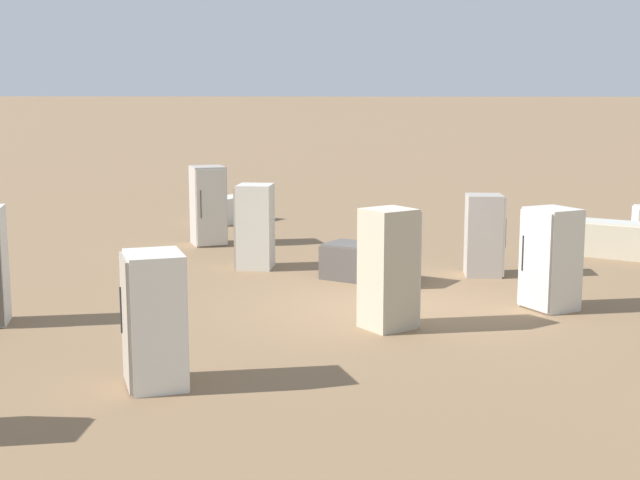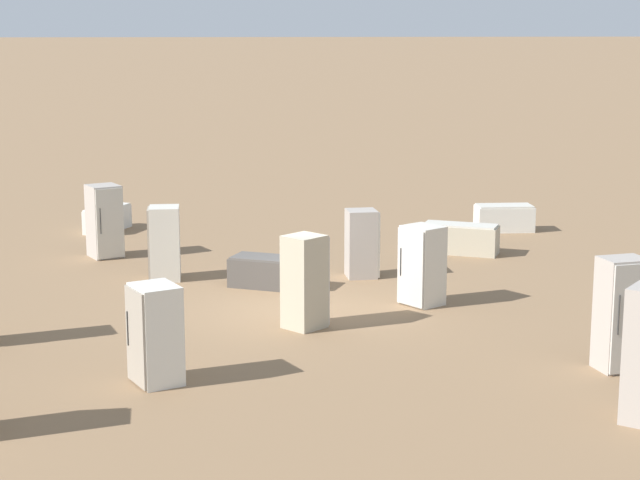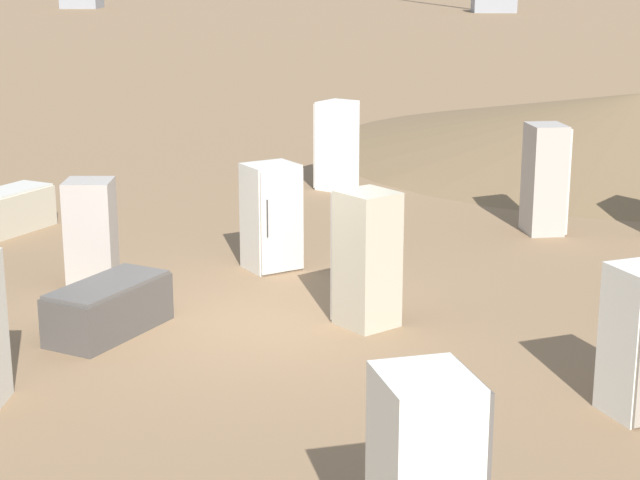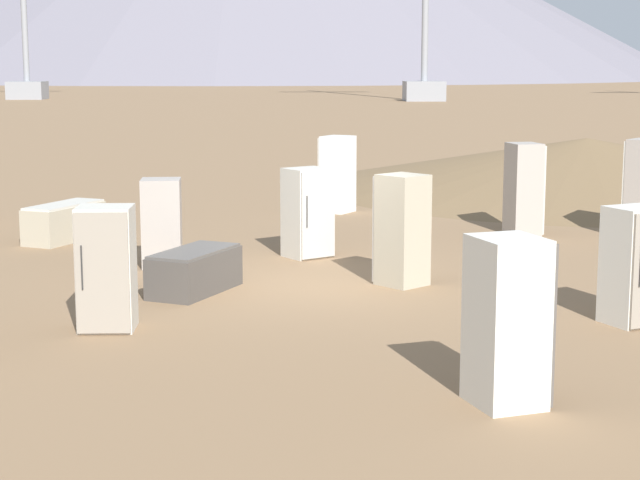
{
  "view_description": "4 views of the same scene",
  "coord_description": "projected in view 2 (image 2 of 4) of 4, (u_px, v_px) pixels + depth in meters",
  "views": [
    {
      "loc": [
        13.88,
        0.38,
        3.38
      ],
      "look_at": [
        -0.58,
        -1.16,
        0.93
      ],
      "focal_mm": 50.0,
      "sensor_mm": 36.0,
      "label": 1
    },
    {
      "loc": [
        20.3,
        -1.77,
        5.46
      ],
      "look_at": [
        0.06,
        0.46,
        1.37
      ],
      "focal_mm": 60.0,
      "sensor_mm": 36.0,
      "label": 2
    },
    {
      "loc": [
        1.34,
        -12.82,
        4.53
      ],
      "look_at": [
        0.78,
        0.86,
        0.89
      ],
      "focal_mm": 60.0,
      "sensor_mm": 36.0,
      "label": 3
    },
    {
      "loc": [
        -0.44,
        -16.27,
        3.44
      ],
      "look_at": [
        0.08,
        -1.18,
        0.92
      ],
      "focal_mm": 60.0,
      "sensor_mm": 36.0,
      "label": 4
    }
  ],
  "objects": [
    {
      "name": "discarded_fridge_5",
      "position": [
        164.0,
        243.0,
        23.26
      ],
      "size": [
        0.7,
        0.7,
        1.61
      ],
      "rotation": [
        0.0,
        0.0,
        3.14
      ],
      "color": "beige",
      "rests_on": "ground_plane"
    },
    {
      "name": "discarded_fridge_0",
      "position": [
        270.0,
        272.0,
        22.68
      ],
      "size": [
        1.4,
        1.83,
        0.65
      ],
      "rotation": [
        0.0,
        0.0,
        5.84
      ],
      "color": "#4C4742",
      "rests_on": "ground_plane"
    },
    {
      "name": "ground_plane",
      "position": [
        297.0,
        308.0,
        21.04
      ],
      "size": [
        1000.0,
        1000.0,
        0.0
      ],
      "primitive_type": "plane",
      "color": "#846647"
    },
    {
      "name": "discarded_fridge_7",
      "position": [
        362.0,
        244.0,
        23.51
      ],
      "size": [
        0.68,
        0.72,
        1.5
      ],
      "rotation": [
        0.0,
        0.0,
        0.04
      ],
      "color": "#A89E93",
      "rests_on": "ground_plane"
    },
    {
      "name": "discarded_fridge_14",
      "position": [
        105.0,
        221.0,
        25.54
      ],
      "size": [
        1.0,
        0.95,
        1.74
      ],
      "rotation": [
        0.0,
        0.0,
        5.15
      ],
      "color": "#A89E93",
      "rests_on": "ground_plane"
    },
    {
      "name": "discarded_fridge_9",
      "position": [
        422.0,
        265.0,
        21.16
      ],
      "size": [
        0.97,
        0.95,
        1.59
      ],
      "rotation": [
        0.0,
        0.0,
        3.73
      ],
      "color": "beige",
      "rests_on": "ground_plane"
    },
    {
      "name": "discarded_fridge_3",
      "position": [
        107.0,
        219.0,
        28.9
      ],
      "size": [
        1.68,
        1.24,
        0.66
      ],
      "rotation": [
        0.0,
        0.0,
        1.13
      ],
      "color": "silver",
      "rests_on": "ground_plane"
    },
    {
      "name": "discarded_fridge_13",
      "position": [
        155.0,
        334.0,
        16.48
      ],
      "size": [
        0.96,
        0.92,
        1.56
      ],
      "rotation": [
        0.0,
        0.0,
        3.56
      ],
      "color": "silver",
      "rests_on": "ground_plane"
    },
    {
      "name": "discarded_fridge_11",
      "position": [
        504.0,
        218.0,
        28.87
      ],
      "size": [
        0.8,
        1.55,
        0.71
      ],
      "rotation": [
        0.0,
        0.0,
        6.25
      ],
      "color": "silver",
      "rests_on": "ground_plane"
    },
    {
      "name": "discarded_fridge_12",
      "position": [
        460.0,
        239.0,
        26.03
      ],
      "size": [
        1.4,
        1.95,
        0.73
      ],
      "rotation": [
        0.0,
        0.0,
        2.7
      ],
      "color": "#B2A88E",
      "rests_on": "ground_plane"
    },
    {
      "name": "discarded_fridge_8",
      "position": [
        305.0,
        282.0,
        19.52
      ],
      "size": [
        0.91,
        0.92,
        1.73
      ],
      "rotation": [
        0.0,
        0.0,
        0.71
      ],
      "color": "#B2A88E",
      "rests_on": "ground_plane"
    },
    {
      "name": "discarded_fridge_10",
      "position": [
        621.0,
        314.0,
        17.11
      ],
      "size": [
        0.73,
        0.8,
        1.84
      ],
      "rotation": [
        0.0,
        0.0,
        4.89
      ],
      "color": "#A89E93",
      "rests_on": "ground_plane"
    }
  ]
}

